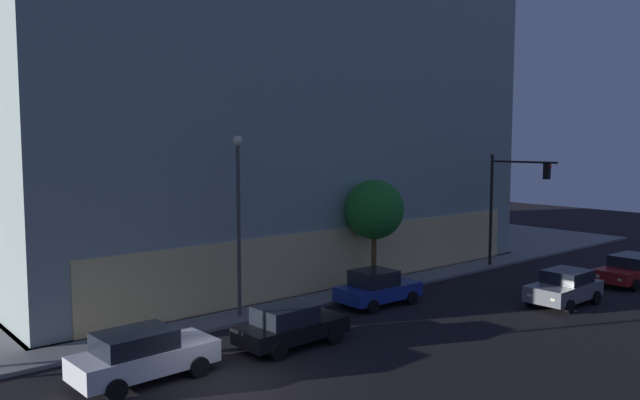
# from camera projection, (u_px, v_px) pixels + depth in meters

# --- Properties ---
(ground_plane) EXTENTS (120.00, 120.00, 0.00)m
(ground_plane) POSITION_uv_depth(u_px,v_px,m) (227.00, 385.00, 19.71)
(ground_plane) COLOR black
(modern_building) EXTENTS (31.07, 26.84, 21.13)m
(modern_building) POSITION_uv_depth(u_px,v_px,m) (210.00, 99.00, 41.61)
(modern_building) COLOR #4C4C51
(modern_building) RESTS_ON ground
(traffic_light_far_corner) EXTENTS (0.51, 4.15, 6.76)m
(traffic_light_far_corner) POSITION_uv_depth(u_px,v_px,m) (510.00, 193.00, 36.98)
(traffic_light_far_corner) COLOR black
(traffic_light_far_corner) RESTS_ON sidewalk_corner
(street_lamp_sidewalk) EXTENTS (0.44, 0.44, 7.77)m
(street_lamp_sidewalk) POSITION_uv_depth(u_px,v_px,m) (238.00, 203.00, 26.56)
(street_lamp_sidewalk) COLOR #444444
(street_lamp_sidewalk) RESTS_ON sidewalk_corner
(sidewalk_tree) EXTENTS (3.07, 3.07, 5.57)m
(sidewalk_tree) POSITION_uv_depth(u_px,v_px,m) (374.00, 210.00, 32.17)
(sidewalk_tree) COLOR brown
(sidewalk_tree) RESTS_ON sidewalk_corner
(car_white) EXTENTS (4.64, 2.26, 1.69)m
(car_white) POSITION_uv_depth(u_px,v_px,m) (142.00, 354.00, 19.95)
(car_white) COLOR silver
(car_white) RESTS_ON ground
(car_black) EXTENTS (4.40, 2.14, 1.60)m
(car_black) POSITION_uv_depth(u_px,v_px,m) (290.00, 325.00, 23.32)
(car_black) COLOR black
(car_black) RESTS_ON ground
(car_blue) EXTENTS (4.13, 2.22, 1.68)m
(car_blue) POSITION_uv_depth(u_px,v_px,m) (377.00, 288.00, 29.30)
(car_blue) COLOR navy
(car_blue) RESTS_ON ground
(car_grey) EXTENTS (4.10, 2.18, 1.61)m
(car_grey) POSITION_uv_depth(u_px,v_px,m) (564.00, 287.00, 29.40)
(car_grey) COLOR slate
(car_grey) RESTS_ON ground
(car_red) EXTENTS (4.59, 2.31, 1.56)m
(car_red) POSITION_uv_depth(u_px,v_px,m) (631.00, 269.00, 33.68)
(car_red) COLOR maroon
(car_red) RESTS_ON ground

